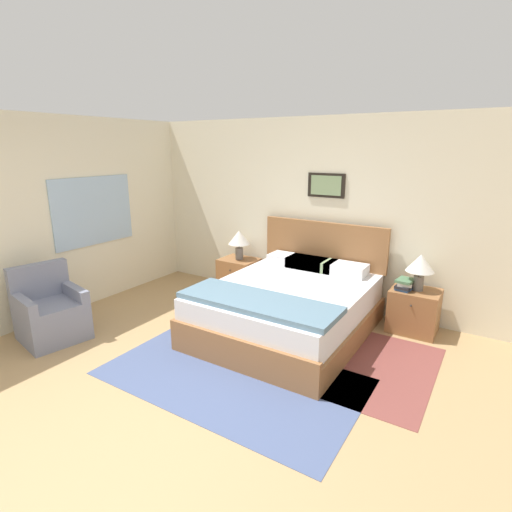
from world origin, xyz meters
The scene contains 15 objects.
ground_plane centered at (0.00, 0.00, 0.00)m, with size 16.00×16.00×0.00m, color tan.
wall_back centered at (0.00, 3.14, 1.30)m, with size 7.57×0.09×2.60m.
wall_left centered at (-2.61, 1.55, 1.30)m, with size 0.08×5.51×2.60m.
area_rug_main centered at (0.27, 0.80, 0.00)m, with size 2.53×1.45×0.01m.
area_rug_bedside centered at (1.58, 1.73, 0.00)m, with size 0.84×1.58×0.01m.
bed centered at (0.27, 2.01, 0.33)m, with size 1.77×2.15×1.21m.
armchair centered at (-2.02, 0.37, 0.31)m, with size 0.79×0.78×0.87m.
nightstand_near_window centered at (-1.02, 2.83, 0.27)m, with size 0.56×0.48×0.53m.
nightstand_by_door centered at (1.57, 2.83, 0.27)m, with size 0.56×0.48×0.53m.
table_lamp_near_window centered at (-1.02, 2.84, 0.85)m, with size 0.33×0.33×0.45m.
table_lamp_by_door centered at (1.58, 2.84, 0.85)m, with size 0.33×0.33×0.45m.
book_thick_bottom centered at (1.44, 2.79, 0.55)m, with size 0.20×0.26×0.03m.
book_hardcover_middle centered at (1.44, 2.79, 0.58)m, with size 0.20×0.28×0.03m.
book_novel_upper centered at (1.44, 2.79, 0.61)m, with size 0.19×0.23×0.04m.
book_slim_near_top centered at (1.44, 2.79, 0.65)m, with size 0.21×0.26×0.03m.
Camera 1 is at (2.34, -2.02, 2.20)m, focal length 28.00 mm.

